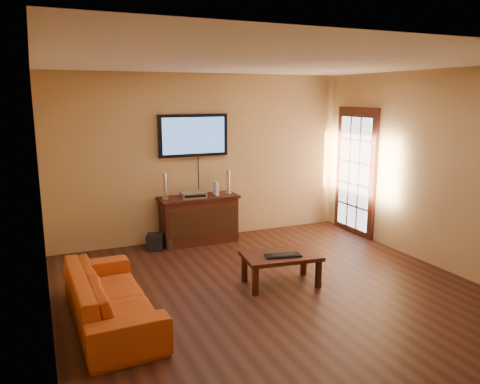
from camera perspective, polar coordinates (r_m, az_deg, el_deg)
ground_plane at (r=5.83m, az=4.07°, el=-12.05°), size 5.00×5.00×0.00m
room_walls at (r=5.94m, az=1.49°, el=5.32°), size 5.00×5.00×5.00m
french_door at (r=8.22m, az=13.89°, el=2.25°), size 0.07×1.02×2.22m
media_console at (r=7.60m, az=-5.03°, el=-3.33°), size 1.28×0.49×0.77m
television at (r=7.56m, az=-5.71°, el=6.88°), size 1.15×0.08×0.68m
coffee_table at (r=5.93m, az=5.02°, el=-8.07°), size 1.01×0.68×0.40m
sofa at (r=5.16m, az=-15.54°, el=-11.18°), size 0.63×1.94×0.75m
speaker_left at (r=7.34m, az=-9.16°, el=0.58°), size 0.11×0.11×0.41m
speaker_right at (r=7.70m, az=-1.44°, el=1.14°), size 0.10×0.10×0.38m
av_receiver at (r=7.44m, az=-5.72°, el=-0.30°), size 0.42×0.32×0.09m
game_console at (r=7.56m, az=-2.96°, el=0.48°), size 0.05×0.17×0.23m
subwoofer at (r=7.40m, az=-10.33°, el=-6.00°), size 0.32×0.32×0.24m
bottle at (r=7.32m, az=-8.50°, el=-6.45°), size 0.06×0.06×0.19m
keyboard at (r=5.83m, az=5.25°, el=-7.70°), size 0.47×0.26×0.03m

